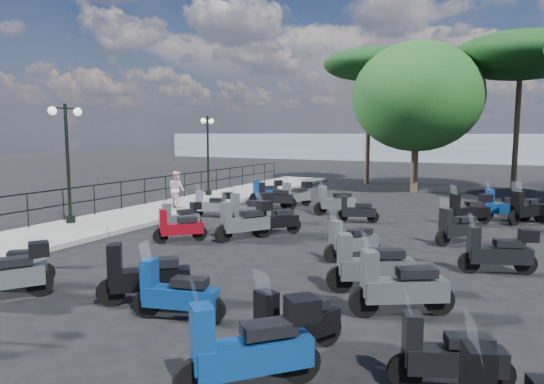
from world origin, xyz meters
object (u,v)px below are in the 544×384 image
at_px(scooter_2, 181,217).
at_px(broadleaf_tree, 417,97).
at_px(scooter_3, 213,205).
at_px(scooter_16, 356,211).
at_px(pedestrian_far, 177,189).
at_px(scooter_12, 252,348).
at_px(scooter_19, 294,325).
at_px(scooter_22, 469,210).
at_px(scooter_8, 179,227).
at_px(scooter_23, 504,207).
at_px(scooter_4, 274,197).
at_px(scooter_13, 176,294).
at_px(scooter_17, 335,202).
at_px(lamp_post_2, 208,150).
at_px(lamp_post_1, 67,156).
at_px(scooter_7, 145,277).
at_px(scooter_24, 448,357).
at_px(scooter_26, 499,252).
at_px(scooter_6, 3,274).
at_px(scooter_28, 527,209).
at_px(pine_0, 521,56).
at_px(scooter_5, 267,191).
at_px(scooter_27, 458,228).
at_px(scooter_14, 371,267).
at_px(scooter_21, 351,242).
at_px(scooter_20, 400,287).
at_px(scooter_10, 250,209).
at_px(scooter_9, 245,221).
at_px(scooter_1, 11,265).
at_px(scooter_15, 275,220).

xyz_separation_m(scooter_2, broadleaf_tree, (4.87, 13.67, 4.52)).
relative_size(scooter_3, scooter_16, 1.07).
relative_size(pedestrian_far, scooter_12, 1.00).
xyz_separation_m(scooter_19, scooter_22, (1.42, 11.66, 0.06)).
relative_size(scooter_8, scooter_23, 0.72).
xyz_separation_m(scooter_4, scooter_13, (3.74, -11.46, -0.04)).
relative_size(scooter_17, broadleaf_tree, 0.19).
distance_m(lamp_post_2, scooter_8, 9.70).
distance_m(scooter_17, scooter_19, 12.07).
relative_size(lamp_post_1, scooter_7, 2.60).
distance_m(lamp_post_2, scooter_12, 17.93).
bearing_deg(scooter_24, scooter_22, -18.80).
distance_m(scooter_23, scooter_26, 7.38).
distance_m(scooter_6, scooter_28, 15.83).
bearing_deg(scooter_28, scooter_16, 61.67).
bearing_deg(scooter_17, pine_0, -68.97).
xyz_separation_m(scooter_12, scooter_22, (1.52, 12.73, -0.04)).
height_order(scooter_5, scooter_27, scooter_27).
bearing_deg(scooter_14, scooter_12, 146.89).
bearing_deg(pine_0, scooter_16, -112.72).
bearing_deg(broadleaf_tree, scooter_21, -85.83).
relative_size(scooter_12, scooter_13, 0.91).
xyz_separation_m(pedestrian_far, scooter_14, (9.59, -6.42, -0.37)).
height_order(scooter_17, scooter_20, scooter_20).
height_order(scooter_20, scooter_28, scooter_28).
bearing_deg(scooter_26, scooter_10, 49.80).
bearing_deg(scooter_4, scooter_7, 174.64).
height_order(pedestrian_far, scooter_21, pedestrian_far).
relative_size(scooter_6, scooter_9, 0.94).
relative_size(scooter_2, scooter_24, 0.93).
relative_size(scooter_5, scooter_13, 0.81).
bearing_deg(scooter_1, scooter_6, -174.71).
xyz_separation_m(scooter_13, scooter_22, (3.73, 11.30, 0.07)).
xyz_separation_m(scooter_9, scooter_21, (3.48, -0.85, -0.10)).
height_order(scooter_8, scooter_20, scooter_20).
xyz_separation_m(scooter_4, pine_0, (8.85, 10.37, 6.50)).
height_order(scooter_14, pine_0, pine_0).
xyz_separation_m(scooter_2, scooter_14, (7.01, -3.23, 0.07)).
height_order(scooter_26, broadleaf_tree, broadleaf_tree).
distance_m(pedestrian_far, scooter_14, 11.55).
bearing_deg(scooter_21, scooter_12, 132.74).
xyz_separation_m(scooter_15, scooter_24, (5.79, -7.16, -0.04)).
bearing_deg(scooter_1, scooter_28, -79.37).
relative_size(scooter_1, scooter_2, 0.93).
height_order(scooter_9, scooter_14, scooter_14).
distance_m(lamp_post_1, scooter_9, 6.49).
height_order(lamp_post_2, scooter_2, lamp_post_2).
bearing_deg(scooter_24, scooter_6, 70.64).
bearing_deg(scooter_16, scooter_24, -179.23).
xyz_separation_m(lamp_post_2, scooter_23, (12.88, -0.42, -1.81)).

